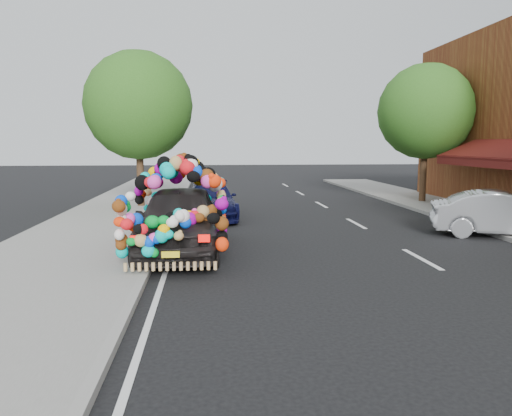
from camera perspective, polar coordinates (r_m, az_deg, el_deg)
The scene contains 9 objects.
ground at distance 10.86m, azimuth 0.61°, elevation -6.28°, with size 100.00×100.00×0.00m, color black.
sidewalk at distance 11.25m, azimuth -21.86°, elevation -6.02°, with size 4.00×60.00×0.12m, color gray.
kerb at distance 10.86m, azimuth -11.89°, elevation -6.09°, with size 0.15×60.00×0.13m, color gray.
lane_markings at distance 11.78m, azimuth 18.38°, elevation -5.54°, with size 6.00×50.00×0.01m, color silver, non-canonical shape.
tree_near_sidewalk at distance 20.23m, azimuth -13.31°, elevation 11.32°, with size 4.20×4.20×6.13m.
tree_far_b at distance 22.47m, azimuth 18.84°, elevation 10.38°, with size 4.00×4.00×5.90m.
plush_art_car at distance 11.81m, azimuth -8.73°, elevation 0.42°, with size 2.33×4.90×2.23m.
navy_sedan at distance 17.30m, azimuth -5.22°, elevation 0.87°, with size 1.71×4.21×1.22m, color #0B0D33.
silver_hatchback at distance 15.37m, azimuth 26.50°, elevation -0.62°, with size 1.34×3.83×1.26m, color #A0A2A6.
Camera 1 is at (-1.11, -10.49, 2.57)m, focal length 35.00 mm.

